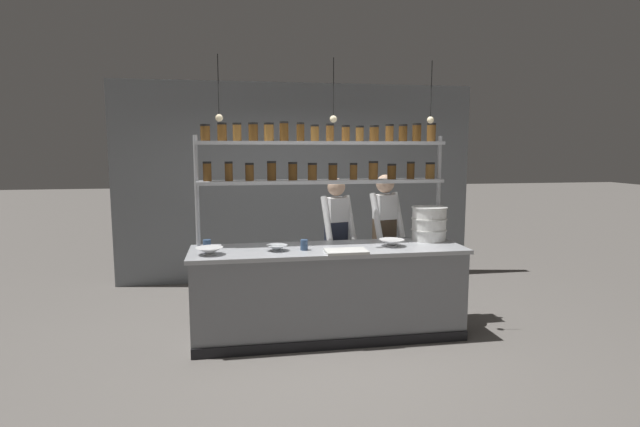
{
  "coord_description": "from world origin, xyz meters",
  "views": [
    {
      "loc": [
        -0.92,
        -4.83,
        1.91
      ],
      "look_at": [
        -0.05,
        0.2,
        1.24
      ],
      "focal_mm": 28.0,
      "sensor_mm": 36.0,
      "label": 1
    }
  ],
  "objects_px": {
    "prep_bowl_near_left": "(277,248)",
    "prep_bowl_center_front": "(392,243)",
    "prep_bowl_center_back": "(209,251)",
    "chef_center": "(385,235)",
    "spice_shelf_unit": "(323,162)",
    "serving_cup_by_board": "(207,244)",
    "cutting_board": "(346,251)",
    "serving_cup_front": "(304,245)",
    "chef_left": "(336,238)",
    "container_stack": "(429,224)"
  },
  "relations": [
    {
      "from": "chef_left",
      "to": "serving_cup_by_board",
      "type": "height_order",
      "value": "chef_left"
    },
    {
      "from": "prep_bowl_center_front",
      "to": "cutting_board",
      "type": "bearing_deg",
      "value": -156.91
    },
    {
      "from": "prep_bowl_near_left",
      "to": "prep_bowl_center_front",
      "type": "distance_m",
      "value": 1.17
    },
    {
      "from": "spice_shelf_unit",
      "to": "prep_bowl_center_front",
      "type": "bearing_deg",
      "value": -29.63
    },
    {
      "from": "chef_left",
      "to": "cutting_board",
      "type": "bearing_deg",
      "value": -110.06
    },
    {
      "from": "container_stack",
      "to": "serving_cup_by_board",
      "type": "distance_m",
      "value": 2.35
    },
    {
      "from": "prep_bowl_near_left",
      "to": "prep_bowl_center_back",
      "type": "bearing_deg",
      "value": -173.58
    },
    {
      "from": "cutting_board",
      "to": "serving_cup_front",
      "type": "bearing_deg",
      "value": 154.56
    },
    {
      "from": "container_stack",
      "to": "prep_bowl_center_front",
      "type": "xyz_separation_m",
      "value": [
        -0.5,
        -0.24,
        -0.15
      ]
    },
    {
      "from": "chef_center",
      "to": "prep_bowl_center_back",
      "type": "height_order",
      "value": "chef_center"
    },
    {
      "from": "chef_left",
      "to": "prep_bowl_near_left",
      "type": "xyz_separation_m",
      "value": [
        -0.73,
        -0.69,
        0.05
      ]
    },
    {
      "from": "prep_bowl_center_front",
      "to": "serving_cup_by_board",
      "type": "xyz_separation_m",
      "value": [
        -1.85,
        0.24,
        0.01
      ]
    },
    {
      "from": "chef_center",
      "to": "serving_cup_front",
      "type": "xyz_separation_m",
      "value": [
        -1.01,
        -0.63,
        0.05
      ]
    },
    {
      "from": "prep_bowl_center_front",
      "to": "prep_bowl_center_back",
      "type": "relative_size",
      "value": 1.0
    },
    {
      "from": "spice_shelf_unit",
      "to": "prep_bowl_center_back",
      "type": "xyz_separation_m",
      "value": [
        -1.17,
        -0.47,
        -0.81
      ]
    },
    {
      "from": "chef_center",
      "to": "cutting_board",
      "type": "xyz_separation_m",
      "value": [
        -0.63,
        -0.81,
        0.01
      ]
    },
    {
      "from": "chef_left",
      "to": "serving_cup_front",
      "type": "distance_m",
      "value": 0.85
    },
    {
      "from": "chef_left",
      "to": "serving_cup_front",
      "type": "bearing_deg",
      "value": -138.0
    },
    {
      "from": "container_stack",
      "to": "prep_bowl_center_front",
      "type": "relative_size",
      "value": 1.49
    },
    {
      "from": "spice_shelf_unit",
      "to": "container_stack",
      "type": "bearing_deg",
      "value": -6.21
    },
    {
      "from": "container_stack",
      "to": "serving_cup_front",
      "type": "relative_size",
      "value": 3.71
    },
    {
      "from": "spice_shelf_unit",
      "to": "container_stack",
      "type": "relative_size",
      "value": 6.88
    },
    {
      "from": "chef_left",
      "to": "prep_bowl_center_front",
      "type": "distance_m",
      "value": 0.8
    },
    {
      "from": "prep_bowl_center_front",
      "to": "container_stack",
      "type": "bearing_deg",
      "value": 26.11
    },
    {
      "from": "cutting_board",
      "to": "prep_bowl_near_left",
      "type": "relative_size",
      "value": 1.92
    },
    {
      "from": "container_stack",
      "to": "chef_center",
      "type": "bearing_deg",
      "value": 138.78
    },
    {
      "from": "spice_shelf_unit",
      "to": "serving_cup_front",
      "type": "height_order",
      "value": "spice_shelf_unit"
    },
    {
      "from": "prep_bowl_center_back",
      "to": "chef_center",
      "type": "bearing_deg",
      "value": 19.71
    },
    {
      "from": "cutting_board",
      "to": "prep_bowl_near_left",
      "type": "xyz_separation_m",
      "value": [
        -0.65,
        0.19,
        0.02
      ]
    },
    {
      "from": "chef_left",
      "to": "prep_bowl_center_back",
      "type": "bearing_deg",
      "value": -165.31
    },
    {
      "from": "chef_center",
      "to": "serving_cup_by_board",
      "type": "height_order",
      "value": "chef_center"
    },
    {
      "from": "serving_cup_by_board",
      "to": "prep_bowl_center_back",
      "type": "bearing_deg",
      "value": -83.43
    },
    {
      "from": "chef_center",
      "to": "serving_cup_by_board",
      "type": "xyz_separation_m",
      "value": [
        -1.96,
        -0.34,
        0.04
      ]
    },
    {
      "from": "chef_left",
      "to": "prep_bowl_center_back",
      "type": "xyz_separation_m",
      "value": [
        -1.37,
        -0.76,
        0.06
      ]
    },
    {
      "from": "cutting_board",
      "to": "serving_cup_front",
      "type": "xyz_separation_m",
      "value": [
        -0.38,
        0.18,
        0.04
      ]
    },
    {
      "from": "container_stack",
      "to": "prep_bowl_near_left",
      "type": "xyz_separation_m",
      "value": [
        -1.67,
        -0.27,
        -0.16
      ]
    },
    {
      "from": "serving_cup_front",
      "to": "container_stack",
      "type": "bearing_deg",
      "value": 11.52
    },
    {
      "from": "prep_bowl_near_left",
      "to": "serving_cup_by_board",
      "type": "distance_m",
      "value": 0.73
    },
    {
      "from": "chef_left",
      "to": "prep_bowl_center_front",
      "type": "bearing_deg",
      "value": -70.95
    },
    {
      "from": "container_stack",
      "to": "chef_left",
      "type": "bearing_deg",
      "value": 155.8
    },
    {
      "from": "prep_bowl_near_left",
      "to": "prep_bowl_center_front",
      "type": "height_order",
      "value": "prep_bowl_center_front"
    },
    {
      "from": "prep_bowl_near_left",
      "to": "serving_cup_front",
      "type": "bearing_deg",
      "value": -2.69
    },
    {
      "from": "prep_bowl_center_back",
      "to": "serving_cup_by_board",
      "type": "relative_size",
      "value": 3.15
    },
    {
      "from": "prep_bowl_near_left",
      "to": "serving_cup_by_board",
      "type": "height_order",
      "value": "serving_cup_by_board"
    },
    {
      "from": "chef_center",
      "to": "spice_shelf_unit",
      "type": "bearing_deg",
      "value": -178.34
    },
    {
      "from": "chef_center",
      "to": "serving_cup_front",
      "type": "relative_size",
      "value": 15.68
    },
    {
      "from": "chef_center",
      "to": "prep_bowl_near_left",
      "type": "distance_m",
      "value": 1.42
    },
    {
      "from": "prep_bowl_center_front",
      "to": "serving_cup_by_board",
      "type": "relative_size",
      "value": 3.16
    },
    {
      "from": "prep_bowl_near_left",
      "to": "serving_cup_by_board",
      "type": "bearing_deg",
      "value": 158.24
    },
    {
      "from": "spice_shelf_unit",
      "to": "prep_bowl_center_front",
      "type": "height_order",
      "value": "spice_shelf_unit"
    }
  ]
}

